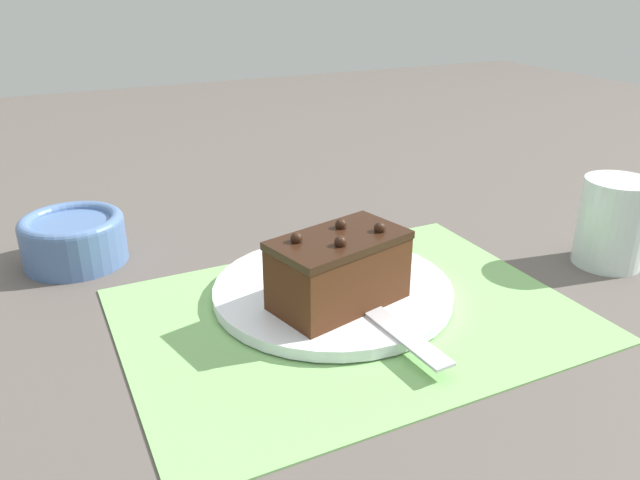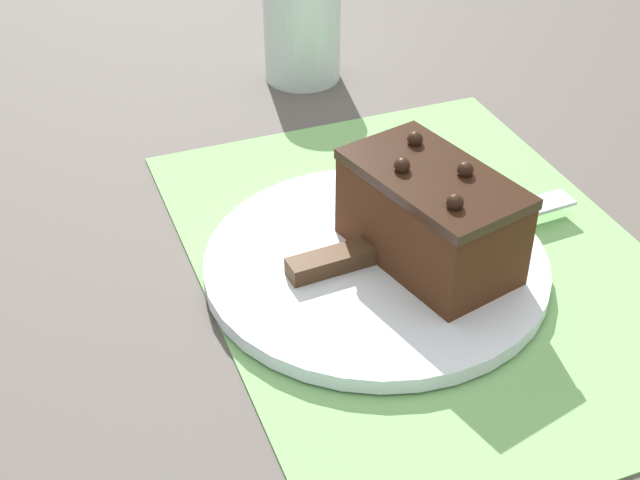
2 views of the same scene
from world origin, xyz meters
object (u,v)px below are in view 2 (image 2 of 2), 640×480
serving_knife (388,244)px  chocolate_cake (430,215)px  cake_plate (378,267)px  drinking_glass (302,30)px

serving_knife → chocolate_cake: bearing=48.9°
cake_plate → drinking_glass: size_ratio=2.43×
chocolate_cake → serving_knife: bearing=52.5°
cake_plate → drinking_glass: bearing=-10.9°
chocolate_cake → cake_plate: bearing=78.2°
chocolate_cake → serving_knife: chocolate_cake is taller
cake_plate → chocolate_cake: chocolate_cake is taller
cake_plate → drinking_glass: 0.35m
chocolate_cake → drinking_glass: bearing=-4.9°
cake_plate → chocolate_cake: size_ratio=1.73×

